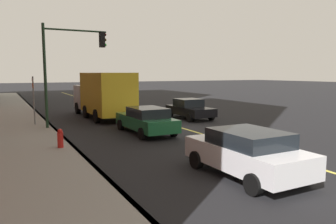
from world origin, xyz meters
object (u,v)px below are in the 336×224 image
traffic_light_mast (69,59)px  street_sign_post (34,97)px  car_white (247,152)px  truck_yellow (103,94)px  car_black (190,109)px  fire_hydrant (60,140)px  car_green (146,120)px

traffic_light_mast → street_sign_post: bearing=48.9°
car_white → truck_yellow: truck_yellow is taller
car_black → truck_yellow: bearing=57.9°
car_white → fire_hydrant: car_white is taller
truck_yellow → car_white: bearing=-179.8°
car_green → fire_hydrant: 5.16m
car_black → traffic_light_mast: traffic_light_mast is taller
traffic_light_mast → fire_hydrant: (-5.46, 1.52, -3.58)m
traffic_light_mast → fire_hydrant: bearing=164.4°
truck_yellow → fire_hydrant: size_ratio=8.60×
car_white → street_sign_post: size_ratio=1.39×
car_white → car_black: size_ratio=1.03×
car_black → street_sign_post: bearing=82.6°
traffic_light_mast → street_sign_post: 3.32m
car_black → street_sign_post: street_sign_post is taller
car_black → traffic_light_mast: 8.93m
truck_yellow → street_sign_post: bearing=112.2°
truck_yellow → fire_hydrant: 10.19m
street_sign_post → fire_hydrant: 7.18m
car_green → truck_yellow: truck_yellow is taller
car_black → truck_yellow: 6.28m
car_white → traffic_light_mast: bearing=14.8°
street_sign_post → fire_hydrant: street_sign_post is taller
car_green → car_white: (-8.11, 0.17, 0.04)m
fire_hydrant → truck_yellow: bearing=-26.8°
truck_yellow → traffic_light_mast: size_ratio=1.36×
car_white → traffic_light_mast: traffic_light_mast is taller
truck_yellow → fire_hydrant: bearing=153.2°
car_green → traffic_light_mast: size_ratio=0.78×
traffic_light_mast → street_sign_post: size_ratio=1.96×
car_white → car_black: (11.88, -5.21, -0.07)m
street_sign_post → truck_yellow: bearing=-67.8°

